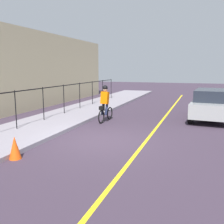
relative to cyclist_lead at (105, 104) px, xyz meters
The scene contains 7 objects.
ground_plane 3.51m from the cyclist_lead, 161.74° to the right, with size 80.00×80.00×0.00m, color #382C3B.
lane_line_centre 4.27m from the cyclist_lead, 140.41° to the right, with size 36.00×0.12×0.01m, color yellow.
sidewalk 4.07m from the cyclist_lead, 144.00° to the left, with size 40.00×3.20×0.15m, color gray.
iron_fence 3.55m from the cyclist_lead, 129.01° to the left, with size 21.88×0.04×1.60m.
cyclist_lead is the anchor object (origin of this frame).
patrol_sedan 5.54m from the cyclist_lead, 65.10° to the right, with size 4.53×2.21×1.58m.
traffic_cone_near 5.97m from the cyclist_lead, behind, with size 0.36×0.36×0.68m, color #EE4D10.
Camera 1 is at (-8.65, -3.44, 2.65)m, focal length 41.47 mm.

